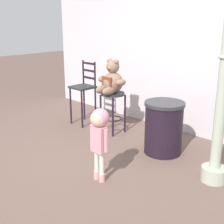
{
  "coord_description": "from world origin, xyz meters",
  "views": [
    {
      "loc": [
        3.08,
        -2.48,
        1.94
      ],
      "look_at": [
        0.02,
        0.6,
        0.6
      ],
      "focal_mm": 49.98,
      "sensor_mm": 36.0,
      "label": 1
    }
  ],
  "objects": [
    {
      "name": "lamppost",
      "position": [
        1.55,
        0.83,
        1.02
      ],
      "size": [
        0.31,
        0.31,
        2.61
      ],
      "color": "#A9B09C",
      "rests_on": "ground_plane"
    },
    {
      "name": "ground_plane",
      "position": [
        0.0,
        0.0,
        0.0
      ],
      "size": [
        24.0,
        24.0,
        0.0
      ],
      "primitive_type": "plane",
      "color": "brown"
    },
    {
      "name": "bar_chair_empty",
      "position": [
        -1.23,
        1.12,
        0.64
      ],
      "size": [
        0.38,
        0.38,
        1.16
      ],
      "color": "#26282C",
      "rests_on": "ground_plane"
    },
    {
      "name": "trash_bin",
      "position": [
        0.61,
        1.07,
        0.39
      ],
      "size": [
        0.58,
        0.58,
        0.78
      ],
      "color": "black",
      "rests_on": "ground_plane"
    },
    {
      "name": "bar_stool_with_teddy",
      "position": [
        -0.52,
        1.15,
        0.51
      ],
      "size": [
        0.39,
        0.39,
        0.71
      ],
      "color": "#26282C",
      "rests_on": "ground_plane"
    },
    {
      "name": "building_wall",
      "position": [
        0.0,
        2.16,
        1.88
      ],
      "size": [
        6.03,
        0.3,
        3.77
      ],
      "primitive_type": "cube",
      "color": "silver",
      "rests_on": "ground_plane"
    },
    {
      "name": "teddy_bear",
      "position": [
        -0.52,
        1.12,
        0.92
      ],
      "size": [
        0.54,
        0.49,
        0.57
      ],
      "color": "#806353",
      "rests_on": "bar_stool_with_teddy"
    },
    {
      "name": "child_walking",
      "position": [
        0.55,
        -0.15,
        0.67
      ],
      "size": [
        0.29,
        0.23,
        0.92
      ],
      "rotation": [
        0.0,
        0.0,
        2.61
      ],
      "color": "#DA9A99",
      "rests_on": "ground_plane"
    }
  ]
}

